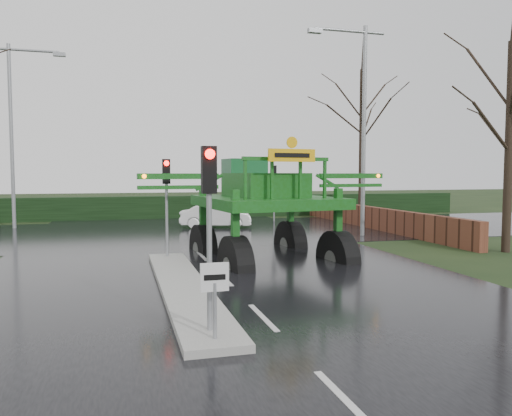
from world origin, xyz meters
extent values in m
plane|color=black|center=(0.00, 0.00, 0.00)|extent=(140.00, 140.00, 0.00)
cube|color=black|center=(0.00, 10.00, 0.00)|extent=(14.00, 80.00, 0.02)
cube|color=black|center=(0.00, 16.00, 0.01)|extent=(80.00, 12.00, 0.02)
cube|color=gray|center=(-1.30, 3.00, 0.09)|extent=(1.20, 10.00, 0.16)
cube|color=black|center=(0.00, 24.00, 0.75)|extent=(44.00, 0.90, 1.50)
cube|color=#592D1E|center=(10.50, 16.00, 0.60)|extent=(0.40, 20.00, 1.20)
cylinder|color=gray|center=(-1.30, -1.50, 0.65)|extent=(0.07, 0.07, 1.00)
cube|color=silver|center=(-1.30, -1.50, 1.25)|extent=(0.50, 0.04, 0.50)
cube|color=black|center=(-1.30, -1.52, 1.25)|extent=(0.38, 0.01, 0.10)
cylinder|color=gray|center=(-1.30, -1.00, 1.75)|extent=(0.10, 0.10, 3.50)
cube|color=black|center=(-1.30, -1.00, 3.10)|extent=(0.26, 0.22, 0.85)
sphere|color=#FF0C07|center=(-1.30, -1.13, 3.38)|extent=(0.18, 0.18, 0.18)
cylinder|color=gray|center=(-1.30, 7.50, 1.75)|extent=(0.10, 0.10, 3.50)
cube|color=black|center=(-1.30, 7.50, 3.10)|extent=(0.26, 0.22, 0.85)
sphere|color=#FF0C07|center=(-1.30, 7.37, 3.38)|extent=(0.18, 0.18, 0.18)
cylinder|color=gray|center=(6.50, 20.00, 1.75)|extent=(0.10, 0.10, 3.50)
cube|color=black|center=(6.50, 20.00, 3.10)|extent=(0.26, 0.22, 0.85)
sphere|color=#FF0C07|center=(6.50, 20.13, 3.38)|extent=(0.18, 0.18, 0.18)
cylinder|color=gray|center=(8.50, 12.00, 5.00)|extent=(0.20, 0.20, 10.00)
cylinder|color=gray|center=(7.70, 12.00, 9.70)|extent=(3.52, 0.14, 0.14)
cube|color=gray|center=(5.94, 12.00, 9.58)|extent=(0.65, 0.30, 0.20)
cylinder|color=gray|center=(-8.50, 20.00, 5.00)|extent=(0.20, 0.20, 10.00)
cylinder|color=gray|center=(-7.70, 20.00, 9.70)|extent=(3.52, 0.14, 0.14)
cube|color=gray|center=(-5.94, 20.00, 9.58)|extent=(0.65, 0.30, 0.20)
cylinder|color=black|center=(11.50, 6.00, 4.00)|extent=(0.32, 0.32, 8.00)
cylinder|color=black|center=(13.00, 21.00, 5.00)|extent=(0.32, 0.32, 10.00)
cone|color=black|center=(13.00, 21.00, 10.80)|extent=(0.24, 0.24, 2.50)
cylinder|color=black|center=(-1.42, 7.20, 1.05)|extent=(0.82, 2.15, 2.10)
cylinder|color=#595B56|center=(-1.42, 7.20, 1.05)|extent=(0.70, 0.80, 0.74)
cube|color=#134B0D|center=(-1.42, 7.20, 2.36)|extent=(0.26, 0.26, 2.42)
cylinder|color=black|center=(2.34, 7.63, 1.05)|extent=(0.82, 2.15, 2.10)
cylinder|color=#595B56|center=(2.34, 7.63, 1.05)|extent=(0.70, 0.80, 0.74)
cube|color=#134B0D|center=(2.34, 7.63, 2.36)|extent=(0.26, 0.26, 2.42)
cylinder|color=black|center=(-0.98, 3.44, 1.05)|extent=(0.82, 2.15, 2.10)
cylinder|color=#595B56|center=(-0.98, 3.44, 1.05)|extent=(0.70, 0.80, 0.74)
cube|color=#134B0D|center=(-0.98, 3.44, 2.36)|extent=(0.26, 0.26, 2.42)
cylinder|color=black|center=(2.78, 3.88, 1.05)|extent=(0.82, 2.15, 2.10)
cylinder|color=#595B56|center=(2.78, 3.88, 1.05)|extent=(0.70, 0.80, 0.74)
cube|color=#134B0D|center=(2.78, 3.88, 2.36)|extent=(0.26, 0.26, 2.42)
cube|color=#134B0D|center=(0.68, 5.54, 3.05)|extent=(4.96, 5.52, 0.37)
cube|color=#134B0D|center=(0.66, 5.75, 3.62)|extent=(2.66, 3.40, 0.95)
cube|color=#124F27|center=(0.41, 7.83, 3.99)|extent=(1.71, 1.43, 1.37)
cube|color=#134B0D|center=(0.87, 3.87, 4.57)|extent=(3.14, 0.49, 0.13)
cube|color=#134B0D|center=(-2.61, 4.73, 3.99)|extent=(2.73, 0.50, 0.19)
sphere|color=orange|center=(-3.74, 4.50, 3.99)|extent=(0.15, 0.15, 0.15)
cube|color=#134B0D|center=(4.07, 5.51, 3.99)|extent=(2.73, 0.50, 0.19)
sphere|color=orange|center=(5.23, 5.54, 3.99)|extent=(0.15, 0.15, 0.15)
cube|color=#EDAC0C|center=(0.92, 3.45, 4.67)|extent=(1.68, 0.26, 0.42)
cube|color=black|center=(0.92, 3.45, 4.67)|extent=(1.25, 0.16, 0.15)
cylinder|color=#EDAC0C|center=(0.92, 3.45, 5.09)|extent=(0.38, 0.09, 0.38)
imported|color=white|center=(2.28, 17.40, 0.00)|extent=(4.14, 2.23, 1.30)
camera|label=1|loc=(-2.85, -9.88, 3.04)|focal=35.00mm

